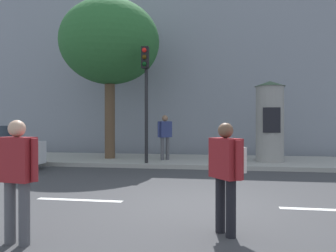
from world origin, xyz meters
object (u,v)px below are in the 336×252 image
(street_tree, at_px, (110,43))
(pedestrian_in_light_jacket, at_px, (17,172))
(pedestrian_tallest, at_px, (227,168))
(poster_column, at_px, (270,121))
(traffic_light, at_px, (146,85))
(pedestrian_near_pole, at_px, (165,133))

(street_tree, distance_m, pedestrian_in_light_jacket, 10.26)
(street_tree, bearing_deg, pedestrian_tallest, -61.18)
(poster_column, bearing_deg, street_tree, 178.52)
(pedestrian_tallest, bearing_deg, pedestrian_in_light_jacket, -162.44)
(poster_column, distance_m, street_tree, 7.00)
(traffic_light, bearing_deg, pedestrian_tallest, -67.99)
(poster_column, relative_size, pedestrian_near_pole, 1.72)
(pedestrian_tallest, bearing_deg, traffic_light, 112.01)
(street_tree, bearing_deg, pedestrian_in_light_jacket, -77.94)
(poster_column, xyz_separation_m, pedestrian_tallest, (-1.59, -8.28, -0.72))
(poster_column, bearing_deg, pedestrian_tallest, -100.88)
(traffic_light, distance_m, pedestrian_tallest, 7.73)
(pedestrian_near_pole, bearing_deg, poster_column, 1.37)
(poster_column, xyz_separation_m, street_tree, (-6.24, 0.16, 3.17))
(traffic_light, distance_m, pedestrian_in_light_jacket, 8.02)
(pedestrian_in_light_jacket, bearing_deg, poster_column, 65.01)
(street_tree, relative_size, pedestrian_in_light_jacket, 4.00)
(traffic_light, xyz_separation_m, street_tree, (-1.85, 1.51, 1.91))
(traffic_light, height_order, pedestrian_in_light_jacket, traffic_light)
(street_tree, height_order, pedestrian_near_pole, street_tree)
(pedestrian_in_light_jacket, bearing_deg, street_tree, 102.06)
(traffic_light, relative_size, pedestrian_near_pole, 2.37)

